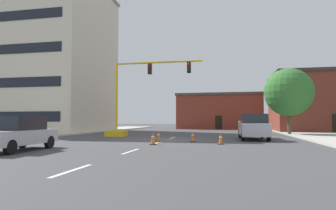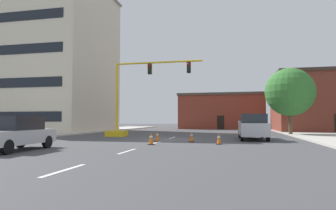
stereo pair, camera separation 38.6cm
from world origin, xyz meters
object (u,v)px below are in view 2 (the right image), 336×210
traffic_signal_gantry (128,112)px  sedan_silver_near_left (15,133)px  traffic_cone_roadside_a (191,137)px  traffic_cone_roadside_d (157,136)px  traffic_cone_roadside_b (219,139)px  tree_right_mid (290,92)px  traffic_cone_roadside_c (151,139)px  pickup_truck_silver (253,127)px

traffic_signal_gantry → sedan_silver_near_left: 12.76m
traffic_cone_roadside_a → traffic_cone_roadside_d: size_ratio=0.99×
traffic_signal_gantry → traffic_cone_roadside_b: (8.54, -6.66, -1.89)m
tree_right_mid → sedan_silver_near_left: tree_right_mid is taller
traffic_signal_gantry → traffic_cone_roadside_d: 6.76m
traffic_cone_roadside_b → traffic_cone_roadside_c: size_ratio=0.92×
traffic_cone_roadside_d → traffic_cone_roadside_a: bearing=0.7°
traffic_signal_gantry → tree_right_mid: bearing=20.2°
traffic_cone_roadside_b → pickup_truck_silver: bearing=64.6°
traffic_cone_roadside_d → traffic_cone_roadside_b: bearing=-20.1°
sedan_silver_near_left → traffic_cone_roadside_c: (5.78, 4.81, -0.51)m
sedan_silver_near_left → traffic_cone_roadside_b: size_ratio=6.47×
sedan_silver_near_left → traffic_cone_roadside_d: sedan_silver_near_left is taller
pickup_truck_silver → traffic_cone_roadside_d: pickup_truck_silver is taller
pickup_truck_silver → traffic_cone_roadside_a: pickup_truck_silver is taller
traffic_signal_gantry → sedan_silver_near_left: size_ratio=1.95×
traffic_cone_roadside_c → traffic_cone_roadside_a: bearing=52.5°
sedan_silver_near_left → traffic_cone_roadside_d: bearing=54.2°
traffic_cone_roadside_b → traffic_signal_gantry: bearing=142.1°
pickup_truck_silver → traffic_cone_roadside_c: size_ratio=7.06×
traffic_cone_roadside_b → traffic_cone_roadside_c: traffic_cone_roadside_c is taller
tree_right_mid → traffic_cone_roadside_c: bearing=-128.4°
traffic_signal_gantry → traffic_cone_roadside_d: bearing=-50.8°
pickup_truck_silver → traffic_cone_roadside_b: bearing=-115.4°
traffic_cone_roadside_b → traffic_cone_roadside_d: traffic_cone_roadside_d is taller
tree_right_mid → traffic_cone_roadside_c: size_ratio=8.73×
traffic_cone_roadside_c → traffic_cone_roadside_d: traffic_cone_roadside_c is taller
sedan_silver_near_left → traffic_cone_roadside_c: sedan_silver_near_left is taller
tree_right_mid → sedan_silver_near_left: (-16.36, -18.15, -3.42)m
sedan_silver_near_left → traffic_cone_roadside_c: 7.54m
pickup_truck_silver → traffic_signal_gantry: bearing=171.5°
traffic_cone_roadside_a → traffic_cone_roadside_b: 2.58m
pickup_truck_silver → traffic_cone_roadside_b: size_ratio=7.70×
traffic_cone_roadside_a → traffic_cone_roadside_c: traffic_cone_roadside_c is taller
sedan_silver_near_left → traffic_cone_roadside_a: bearing=43.8°
pickup_truck_silver → sedan_silver_near_left: (-12.28, -10.98, -0.09)m
tree_right_mid → traffic_cone_roadside_b: size_ratio=9.52×
traffic_cone_roadside_b → traffic_cone_roadside_c: 4.28m
traffic_cone_roadside_d → sedan_silver_near_left: bearing=-125.8°
traffic_signal_gantry → traffic_cone_roadside_a: 8.47m
traffic_signal_gantry → traffic_cone_roadside_b: size_ratio=12.59×
traffic_signal_gantry → sedan_silver_near_left: (-1.36, -12.62, -1.35)m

